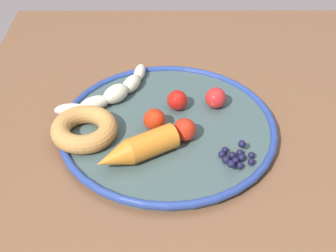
{
  "coord_description": "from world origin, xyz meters",
  "views": [
    {
      "loc": [
        0.55,
        -0.05,
        1.24
      ],
      "look_at": [
        -0.04,
        -0.05,
        0.75
      ],
      "focal_mm": 51.56,
      "sensor_mm": 36.0,
      "label": 1
    }
  ],
  "objects_px": {
    "donut": "(84,129)",
    "tomato_near": "(154,120)",
    "dining_table": "(196,194)",
    "tomato_far": "(177,100)",
    "carrot_orange": "(136,149)",
    "tomato_extra": "(185,130)",
    "plate": "(168,127)",
    "banana": "(112,93)",
    "tomato_mid": "(216,98)",
    "blueberry_pile": "(236,157)"
  },
  "relations": [
    {
      "from": "blueberry_pile",
      "to": "carrot_orange",
      "type": "bearing_deg",
      "value": -91.41
    },
    {
      "from": "plate",
      "to": "dining_table",
      "type": "bearing_deg",
      "value": 52.87
    },
    {
      "from": "plate",
      "to": "banana",
      "type": "bearing_deg",
      "value": -128.42
    },
    {
      "from": "plate",
      "to": "tomato_far",
      "type": "relative_size",
      "value": 10.26
    },
    {
      "from": "dining_table",
      "to": "tomato_near",
      "type": "distance_m",
      "value": 0.15
    },
    {
      "from": "banana",
      "to": "donut",
      "type": "relative_size",
      "value": 1.45
    },
    {
      "from": "banana",
      "to": "carrot_orange",
      "type": "distance_m",
      "value": 0.16
    },
    {
      "from": "carrot_orange",
      "to": "banana",
      "type": "bearing_deg",
      "value": -162.32
    },
    {
      "from": "tomato_mid",
      "to": "carrot_orange",
      "type": "bearing_deg",
      "value": -44.26
    },
    {
      "from": "dining_table",
      "to": "tomato_near",
      "type": "height_order",
      "value": "tomato_near"
    },
    {
      "from": "tomato_mid",
      "to": "tomato_extra",
      "type": "height_order",
      "value": "same"
    },
    {
      "from": "banana",
      "to": "blueberry_pile",
      "type": "bearing_deg",
      "value": 51.25
    },
    {
      "from": "dining_table",
      "to": "banana",
      "type": "distance_m",
      "value": 0.22
    },
    {
      "from": "plate",
      "to": "banana",
      "type": "height_order",
      "value": "banana"
    },
    {
      "from": "dining_table",
      "to": "tomato_far",
      "type": "relative_size",
      "value": 27.92
    },
    {
      "from": "donut",
      "to": "tomato_extra",
      "type": "height_order",
      "value": "tomato_extra"
    },
    {
      "from": "tomato_near",
      "to": "tomato_mid",
      "type": "bearing_deg",
      "value": 119.97
    },
    {
      "from": "banana",
      "to": "tomato_mid",
      "type": "xyz_separation_m",
      "value": [
        0.02,
        0.17,
        0.0
      ]
    },
    {
      "from": "blueberry_pile",
      "to": "tomato_extra",
      "type": "bearing_deg",
      "value": -123.81
    },
    {
      "from": "dining_table",
      "to": "banana",
      "type": "height_order",
      "value": "banana"
    },
    {
      "from": "carrot_orange",
      "to": "tomato_mid",
      "type": "bearing_deg",
      "value": 135.74
    },
    {
      "from": "tomato_near",
      "to": "tomato_extra",
      "type": "distance_m",
      "value": 0.05
    },
    {
      "from": "donut",
      "to": "tomato_mid",
      "type": "height_order",
      "value": "tomato_mid"
    },
    {
      "from": "donut",
      "to": "tomato_extra",
      "type": "xyz_separation_m",
      "value": [
        0.01,
        0.15,
        0.0
      ]
    },
    {
      "from": "blueberry_pile",
      "to": "tomato_far",
      "type": "bearing_deg",
      "value": -146.58
    },
    {
      "from": "dining_table",
      "to": "tomato_mid",
      "type": "bearing_deg",
      "value": 160.6
    },
    {
      "from": "carrot_orange",
      "to": "tomato_extra",
      "type": "height_order",
      "value": "carrot_orange"
    },
    {
      "from": "banana",
      "to": "tomato_far",
      "type": "bearing_deg",
      "value": 75.44
    },
    {
      "from": "tomato_near",
      "to": "tomato_far",
      "type": "distance_m",
      "value": 0.06
    },
    {
      "from": "dining_table",
      "to": "tomato_extra",
      "type": "height_order",
      "value": "tomato_extra"
    },
    {
      "from": "dining_table",
      "to": "tomato_extra",
      "type": "distance_m",
      "value": 0.14
    },
    {
      "from": "blueberry_pile",
      "to": "tomato_far",
      "type": "distance_m",
      "value": 0.15
    },
    {
      "from": "tomato_near",
      "to": "carrot_orange",
      "type": "bearing_deg",
      "value": -19.42
    },
    {
      "from": "tomato_near",
      "to": "tomato_mid",
      "type": "xyz_separation_m",
      "value": [
        -0.06,
        0.1,
        -0.0
      ]
    },
    {
      "from": "donut",
      "to": "tomato_extra",
      "type": "distance_m",
      "value": 0.15
    },
    {
      "from": "tomato_mid",
      "to": "tomato_far",
      "type": "bearing_deg",
      "value": -85.24
    },
    {
      "from": "donut",
      "to": "tomato_near",
      "type": "height_order",
      "value": "tomato_near"
    },
    {
      "from": "carrot_orange",
      "to": "blueberry_pile",
      "type": "distance_m",
      "value": 0.14
    },
    {
      "from": "banana",
      "to": "donut",
      "type": "xyz_separation_m",
      "value": [
        0.1,
        -0.03,
        0.0
      ]
    },
    {
      "from": "banana",
      "to": "tomato_extra",
      "type": "distance_m",
      "value": 0.16
    },
    {
      "from": "carrot_orange",
      "to": "tomato_near",
      "type": "distance_m",
      "value": 0.07
    },
    {
      "from": "banana",
      "to": "carrot_orange",
      "type": "relative_size",
      "value": 1.17
    },
    {
      "from": "tomato_far",
      "to": "plate",
      "type": "bearing_deg",
      "value": -18.35
    },
    {
      "from": "dining_table",
      "to": "tomato_far",
      "type": "height_order",
      "value": "tomato_far"
    },
    {
      "from": "tomato_extra",
      "to": "tomato_far",
      "type": "bearing_deg",
      "value": -172.71
    },
    {
      "from": "plate",
      "to": "tomato_near",
      "type": "relative_size",
      "value": 9.77
    },
    {
      "from": "tomato_mid",
      "to": "tomato_near",
      "type": "bearing_deg",
      "value": -60.03
    },
    {
      "from": "blueberry_pile",
      "to": "tomato_mid",
      "type": "xyz_separation_m",
      "value": [
        -0.13,
        -0.02,
        0.01
      ]
    },
    {
      "from": "dining_table",
      "to": "carrot_orange",
      "type": "relative_size",
      "value": 7.43
    },
    {
      "from": "banana",
      "to": "tomato_far",
      "type": "height_order",
      "value": "tomato_far"
    }
  ]
}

